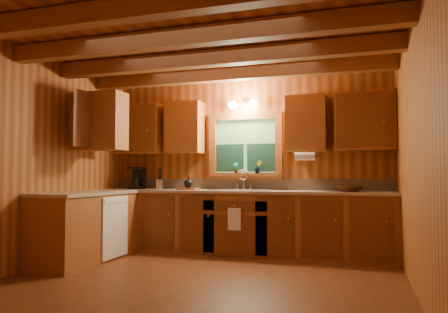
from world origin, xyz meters
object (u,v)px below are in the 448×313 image
at_px(coffee_maker, 137,178).
at_px(cutting_board, 188,189).
at_px(wicker_basket, 349,188).
at_px(sink, 241,193).

xyz_separation_m(coffee_maker, cutting_board, (0.89, -0.09, -0.16)).
height_order(cutting_board, wicker_basket, wicker_basket).
height_order(coffee_maker, cutting_board, coffee_maker).
relative_size(sink, wicker_basket, 2.45).
bearing_deg(wicker_basket, cutting_board, 179.49).
xyz_separation_m(cutting_board, wicker_basket, (2.27, -0.02, 0.03)).
relative_size(cutting_board, wicker_basket, 0.87).
bearing_deg(coffee_maker, sink, -0.30).
height_order(coffee_maker, wicker_basket, coffee_maker).
relative_size(sink, coffee_maker, 2.39).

